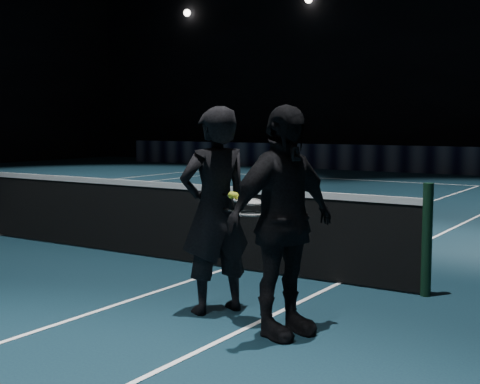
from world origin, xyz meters
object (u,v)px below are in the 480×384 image
object	(u,v)px
player_a	(215,210)
player_b	(282,221)
tennis_balls	(234,194)
racket_upper	(248,201)
racket_lower	(249,213)

from	to	relation	value
player_a	player_b	distance (m)	0.85
player_b	tennis_balls	xyz separation A→B (m)	(-0.57, 0.18, 0.17)
player_b	racket_upper	xyz separation A→B (m)	(-0.42, 0.17, 0.11)
player_a	racket_lower	distance (m)	0.45
player_a	racket_upper	bearing A→B (deg)	106.63
player_b	tennis_balls	world-z (taller)	player_b
player_b	racket_lower	world-z (taller)	player_b
player_a	tennis_balls	size ratio (longest dim) A/B	15.12
racket_upper	player_a	bearing A→B (deg)	-178.29
racket_lower	tennis_balls	xyz separation A→B (m)	(-0.18, 0.06, 0.15)
player_a	tennis_balls	world-z (taller)	player_a
player_a	racket_lower	xyz separation A→B (m)	(0.43, -0.13, 0.02)
racket_upper	tennis_balls	size ratio (longest dim) A/B	5.67
racket_lower	racket_upper	world-z (taller)	racket_upper
player_a	racket_upper	size ratio (longest dim) A/B	2.67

